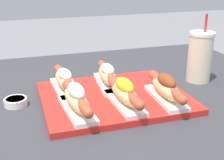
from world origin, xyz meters
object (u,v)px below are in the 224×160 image
at_px(hot_dog_2, 166,88).
at_px(serving_tray, 114,97).
at_px(hot_dog_0, 76,99).
at_px(hot_dog_1, 124,93).
at_px(drink_cup, 200,57).
at_px(sauce_bowl, 16,102).
at_px(hot_dog_4, 108,76).
at_px(hot_dog_3, 65,81).

bearing_deg(hot_dog_2, serving_tray, 149.02).
distance_m(hot_dog_0, hot_dog_2, 0.26).
distance_m(hot_dog_1, drink_cup, 0.36).
height_order(hot_dog_0, sauce_bowl, hot_dog_0).
relative_size(serving_tray, hot_dog_0, 1.88).
bearing_deg(hot_dog_1, serving_tray, 94.63).
bearing_deg(hot_dog_1, sauce_bowl, 156.57).
height_order(serving_tray, sauce_bowl, sauce_bowl).
bearing_deg(hot_dog_1, hot_dog_4, 90.89).
bearing_deg(serving_tray, hot_dog_0, -148.87).
relative_size(hot_dog_0, hot_dog_4, 1.00).
bearing_deg(hot_dog_3, sauce_bowl, -171.01).
height_order(hot_dog_1, hot_dog_3, hot_dog_1).
relative_size(serving_tray, hot_dog_4, 1.88).
bearing_deg(hot_dog_4, hot_dog_3, -178.09).
distance_m(hot_dog_1, hot_dog_3, 0.21).
relative_size(hot_dog_1, hot_dog_3, 1.00).
distance_m(hot_dog_0, hot_dog_3, 0.15).
distance_m(hot_dog_0, drink_cup, 0.49).
height_order(serving_tray, hot_dog_0, hot_dog_0).
height_order(serving_tray, hot_dog_4, hot_dog_4).
bearing_deg(hot_dog_3, hot_dog_4, 1.91).
height_order(serving_tray, hot_dog_2, hot_dog_2).
distance_m(hot_dog_4, drink_cup, 0.33).
xyz_separation_m(hot_dog_0, sauce_bowl, (-0.15, 0.13, -0.04)).
height_order(hot_dog_0, hot_dog_4, hot_dog_0).
xyz_separation_m(serving_tray, hot_dog_1, (0.01, -0.07, 0.04)).
relative_size(hot_dog_2, hot_dog_4, 1.00).
bearing_deg(serving_tray, hot_dog_3, 150.97).
bearing_deg(hot_dog_1, hot_dog_3, 133.26).
xyz_separation_m(hot_dog_4, drink_cup, (0.33, -0.01, 0.04)).
relative_size(serving_tray, drink_cup, 1.83).
distance_m(serving_tray, hot_dog_4, 0.09).
distance_m(hot_dog_0, hot_dog_1, 0.14).
bearing_deg(hot_dog_2, hot_dog_4, 128.93).
distance_m(serving_tray, hot_dog_2, 0.16).
relative_size(hot_dog_2, hot_dog_3, 1.00).
relative_size(serving_tray, sauce_bowl, 6.44).
relative_size(serving_tray, hot_dog_1, 1.87).
xyz_separation_m(hot_dog_1, hot_dog_2, (0.13, -0.00, 0.00)).
height_order(serving_tray, hot_dog_3, hot_dog_3).
xyz_separation_m(hot_dog_0, hot_dog_3, (-0.01, 0.15, -0.00)).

